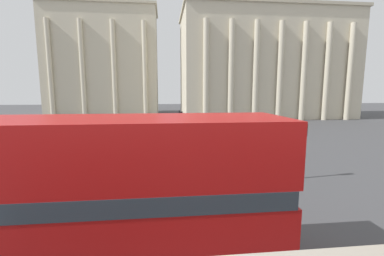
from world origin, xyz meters
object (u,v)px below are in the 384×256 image
Objects in this scene: double_decker_bus at (79,191)px; traffic_light_mid at (180,123)px; plaza_building_left at (104,62)px; car_white at (182,127)px; pedestrian_white at (238,122)px; plaza_building_right at (263,66)px; pedestrian_red at (161,139)px; traffic_light_near at (302,141)px.

double_decker_bus is 3.22× the size of traffic_light_mid.
traffic_light_mid is (14.06, -36.39, -8.99)m from plaza_building_left.
car_white is at bearing 78.45° from double_decker_bus.
pedestrian_white is at bearing 159.29° from car_white.
plaza_building_right is 18.15× the size of pedestrian_red.
pedestrian_white is at bearing 64.28° from double_decker_bus.
double_decker_bus is at bearing -102.95° from traffic_light_mid.
traffic_light_mid reaches higher than pedestrian_red.
traffic_light_mid is (-6.22, 8.59, 0.03)m from traffic_light_near.
double_decker_bus is 14.34m from pedestrian_red.
pedestrian_white is at bearing 51.58° from traffic_light_mid.
car_white is at bearing -124.87° from pedestrian_red.
double_decker_bus is at bearing 62.20° from pedestrian_red.
car_white is (-5.52, 16.47, -1.43)m from traffic_light_near.
plaza_building_left is 0.73× the size of plaza_building_right.
double_decker_bus is 3.27× the size of traffic_light_near.
plaza_building_right is 9.62× the size of traffic_light_mid.
traffic_light_near is at bearing -65.73° from plaza_building_left.
plaza_building_left is at bearing 114.27° from traffic_light_near.
traffic_light_mid is 2.31m from pedestrian_red.
traffic_light_mid is at bearing -123.01° from plaza_building_right.
plaza_building_right is at bearing 56.99° from traffic_light_mid.
double_decker_bus is at bearing -116.52° from plaza_building_right.
traffic_light_mid is (3.52, 15.29, -0.18)m from double_decker_bus.
plaza_building_left is 5.49× the size of car_white.
plaza_building_right is at bearing 72.23° from traffic_light_near.
double_decker_bus is at bearing 41.34° from car_white.
pedestrian_red is at bearing 73.66° from pedestrian_white.
car_white is at bearing 108.52° from traffic_light_near.
plaza_building_right reaches higher than traffic_light_near.
traffic_light_mid reaches higher than traffic_light_near.
plaza_building_right is at bearing -144.54° from pedestrian_red.
double_decker_bus is 15.69m from traffic_light_mid.
pedestrian_white is (8.11, 10.22, -1.22)m from traffic_light_mid.
plaza_building_left reaches higher than traffic_light_near.
plaza_building_right is 19.20× the size of pedestrian_white.
double_decker_bus is at bearing -78.47° from plaza_building_left.
plaza_building_right is 35.46m from pedestrian_red.
car_white is (-17.01, -19.39, -9.05)m from plaza_building_right.
plaza_building_left is at bearing -91.95° from pedestrian_red.
double_decker_bus reaches higher than car_white.
double_decker_bus reaches higher than pedestrian_red.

